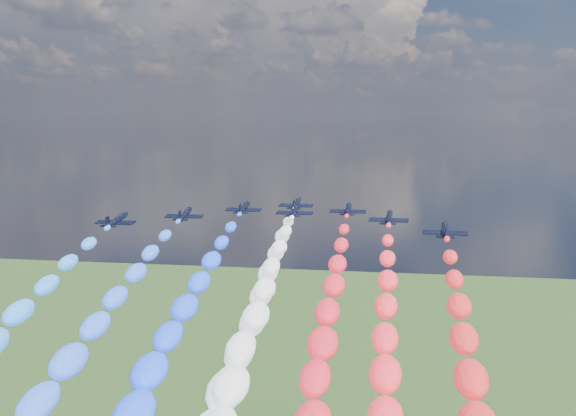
# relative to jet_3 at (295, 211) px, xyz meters

# --- Properties ---
(jet_0) EXTENTS (9.27, 12.27, 4.36)m
(jet_0) POSITION_rel_jet_3_xyz_m (-35.76, -19.63, 0.00)
(jet_0) COLOR black
(jet_1) EXTENTS (8.98, 12.07, 4.36)m
(jet_1) POSITION_rel_jet_3_xyz_m (-23.97, -8.97, 0.00)
(jet_1) COLOR black
(trail_1) EXTENTS (6.50, 117.77, 39.40)m
(trail_1) POSITION_rel_jet_3_xyz_m (-23.97, -69.43, -17.24)
(trail_1) COLOR blue
(jet_2) EXTENTS (8.65, 11.83, 4.36)m
(jet_2) POSITION_rel_jet_3_xyz_m (-12.99, 3.38, 0.00)
(jet_2) COLOR black
(trail_2) EXTENTS (6.50, 117.77, 39.40)m
(trail_2) POSITION_rel_jet_3_xyz_m (-12.99, -57.08, -17.24)
(trail_2) COLOR #1B44FA
(jet_3) EXTENTS (8.74, 11.89, 4.36)m
(jet_3) POSITION_rel_jet_3_xyz_m (0.00, 0.00, 0.00)
(jet_3) COLOR black
(trail_3) EXTENTS (6.50, 117.77, 39.40)m
(trail_3) POSITION_rel_jet_3_xyz_m (0.00, -60.46, -17.24)
(trail_3) COLOR silver
(jet_4) EXTENTS (8.89, 12.00, 4.36)m
(jet_4) POSITION_rel_jet_3_xyz_m (-1.50, 12.84, 0.00)
(jet_4) COLOR black
(trail_4) EXTENTS (6.50, 117.77, 39.40)m
(trail_4) POSITION_rel_jet_3_xyz_m (-1.50, -47.62, -17.24)
(trail_4) COLOR white
(jet_5) EXTENTS (8.60, 11.79, 4.36)m
(jet_5) POSITION_rel_jet_3_xyz_m (12.19, 4.46, 0.00)
(jet_5) COLOR black
(trail_5) EXTENTS (6.50, 117.77, 39.40)m
(trail_5) POSITION_rel_jet_3_xyz_m (12.19, -55.99, -17.24)
(trail_5) COLOR red
(jet_6) EXTENTS (9.26, 12.26, 4.36)m
(jet_6) POSITION_rel_jet_3_xyz_m (21.88, -7.30, 0.00)
(jet_6) COLOR black
(trail_6) EXTENTS (6.50, 117.77, 39.40)m
(trail_6) POSITION_rel_jet_3_xyz_m (21.88, -67.76, -17.24)
(trail_6) COLOR red
(jet_7) EXTENTS (9.35, 12.32, 4.36)m
(jet_7) POSITION_rel_jet_3_xyz_m (32.86, -21.49, 0.00)
(jet_7) COLOR black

